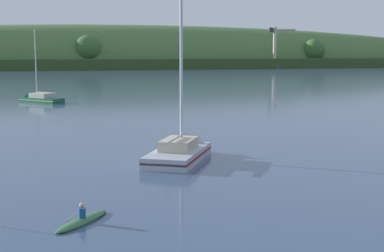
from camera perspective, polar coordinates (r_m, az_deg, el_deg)
The scene contains 5 objects.
far_shoreline_hill at distance 269.52m, azimuth -7.27°, elevation 6.13°, with size 544.78×79.01×41.07m.
dockside_crane at distance 253.09m, azimuth 8.66°, elevation 7.92°, with size 11.58×5.52×18.69m.
sailboat_near_mooring at distance 39.00m, azimuth -1.03°, elevation -2.89°, with size 6.55×8.62×12.79m.
sailboat_midwater_white at distance 85.57m, azimuth -15.81°, elevation 2.52°, with size 7.38×7.67×12.00m.
canoe_with_paddler at distance 25.08m, azimuth -11.35°, elevation -9.61°, with size 2.84×3.25×1.02m.
Camera 1 is at (-8.85, -6.29, 7.51)m, focal length 51.27 mm.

